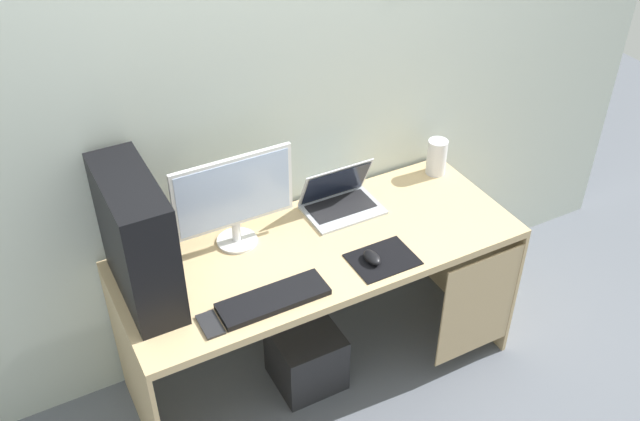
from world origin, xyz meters
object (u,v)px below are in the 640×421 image
Objects in this scene: pc_tower at (137,239)px; speaker at (437,157)px; monitor at (234,198)px; laptop at (340,200)px; mouse_left at (372,258)px; subwoofer at (306,357)px; keyboard at (273,299)px; cell_phone at (210,325)px.

pc_tower is 1.46m from speaker.
monitor is 1.53× the size of laptop.
pc_tower is 5.27× the size of mouse_left.
laptop is 0.73m from subwoofer.
mouse_left is (0.44, 0.02, 0.01)m from keyboard.
pc_tower is 1.75× the size of subwoofer.
pc_tower reaches higher than monitor.
laptop reaches higher than speaker.
speaker is at bearing 34.39° from mouse_left.
laptop reaches higher than subwoofer.
keyboard is at bearing -157.52° from speaker.
cell_phone is at bearing -177.78° from mouse_left.
monitor is at bearing 133.46° from subwoofer.
cell_phone is 0.45× the size of subwoofer.
cell_phone is at bearing -152.10° from laptop.
speaker is (1.02, 0.05, -0.14)m from monitor.
monitor is 0.52m from laptop.
speaker is at bearing 17.45° from subwoofer.
speaker is at bearing 6.15° from pc_tower.
pc_tower is at bearing -172.46° from laptop.
keyboard is at bearing -177.41° from mouse_left.
pc_tower is at bearing 170.43° from subwoofer.
speaker is 0.41× the size of keyboard.
speaker is 1.37m from cell_phone.
pc_tower reaches higher than mouse_left.
cell_phone is (-1.30, -0.44, -0.08)m from speaker.
laptop reaches higher than keyboard.
monitor is 1.03m from speaker.
monitor is (0.42, 0.11, -0.03)m from pc_tower.
speaker is 1.13m from keyboard.
laptop is 2.51× the size of cell_phone.
subwoofer is at bearing -162.55° from speaker.
mouse_left is (-0.07, -0.38, -0.02)m from laptop.
monitor is at bearing 55.17° from cell_phone.
laptop is (0.49, 0.01, -0.18)m from monitor.
speaker reaches higher than subwoofer.
keyboard is 3.23× the size of cell_phone.
pc_tower reaches higher than cell_phone.
mouse_left is at bearing 2.59° from keyboard.
speaker is at bearing 3.77° from laptop.
subwoofer is at bearing -142.36° from laptop.
laptop is 3.40× the size of mouse_left.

